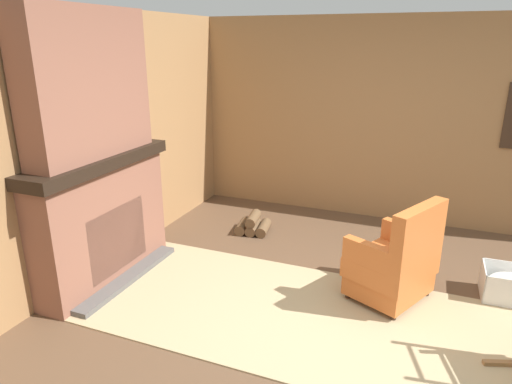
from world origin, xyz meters
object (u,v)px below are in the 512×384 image
(laundry_basket, at_px, (511,285))
(storage_case, at_px, (132,137))
(oil_lamp_vase, at_px, (38,162))
(armchair, at_px, (395,264))
(firewood_stack, at_px, (253,225))

(laundry_basket, distance_m, storage_case, 3.89)
(laundry_basket, relative_size, oil_lamp_vase, 1.99)
(armchair, distance_m, laundry_basket, 1.09)
(oil_lamp_vase, bearing_deg, firewood_stack, 66.41)
(oil_lamp_vase, xyz_separation_m, storage_case, (0.00, 1.21, -0.02))
(armchair, bearing_deg, laundry_basket, -132.47)
(armchair, xyz_separation_m, firewood_stack, (-1.75, 0.95, -0.27))
(firewood_stack, relative_size, storage_case, 2.02)
(storage_case, bearing_deg, firewood_stack, 45.39)
(laundry_basket, bearing_deg, armchair, -157.75)
(firewood_stack, height_order, storage_case, storage_case)
(oil_lamp_vase, bearing_deg, storage_case, 89.99)
(firewood_stack, relative_size, laundry_basket, 0.91)
(laundry_basket, bearing_deg, firewood_stack, 168.79)
(firewood_stack, bearing_deg, oil_lamp_vase, -113.59)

